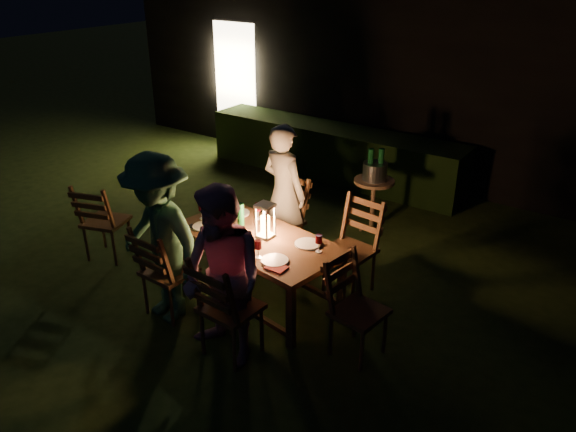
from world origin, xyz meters
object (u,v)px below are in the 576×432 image
Objects in this scene: chair_near_left at (169,286)px; ice_bucket at (375,171)px; dining_table at (258,243)px; side_table at (374,186)px; person_house_side at (284,193)px; bottle_table at (241,216)px; bottle_bucket_b at (380,167)px; chair_far_right at (350,264)px; lantern at (265,222)px; chair_end at (357,325)px; person_opp_left at (159,239)px; chair_near_right at (230,324)px; chair_spare at (107,234)px; chair_far_left at (281,234)px; person_opp_right at (223,278)px; bottle_bucket_a at (370,168)px.

ice_bucket is at bearing 76.29° from chair_near_left.
side_table is at bearing 93.81° from dining_table.
side_table is at bearing 76.29° from chair_near_left.
chair_near_left is 2.93m from ice_bucket.
person_house_side is at bearing 82.51° from chair_near_left.
bottle_bucket_b reaches higher than bottle_table.
chair_far_right is 1.04m from lantern.
chair_far_right is 1.03m from chair_end.
person_opp_left is at bearing -105.49° from bottle_bucket_b.
chair_near_right is 1.07m from lantern.
chair_far_right is at bearing 2.20° from chair_spare.
dining_table is at bearing 118.76° from person_house_side.
lantern is (0.38, -0.79, 0.56)m from chair_far_left.
lantern is 1.17× the size of ice_bucket.
ice_bucket is (-0.48, 1.42, 0.47)m from chair_far_right.
chair_far_right is 0.64× the size of person_opp_right.
chair_near_left is at bearing -105.55° from bottle_bucket_b.
chair_near_left is 1.03m from person_opp_right.
bottle_table is (0.08, -0.79, 0.54)m from chair_far_left.
chair_end reaches higher than ice_bucket.
chair_far_left reaches higher than dining_table.
lantern is (2.02, 0.37, 0.57)m from chair_spare.
chair_spare reaches higher than chair_end.
chair_near_left is 0.53m from person_opp_left.
chair_far_left is 0.64× the size of person_house_side.
chair_near_left is 0.63× the size of person_opp_right.
dining_table is at bearing -143.69° from lantern.
person_house_side is at bearing 17.49° from chair_spare.
chair_far_right is at bearing -73.55° from bottle_bucket_b.
person_opp_left is at bearing -100.74° from chair_near_left.
bottle_bucket_b is (0.10, 0.08, 0.00)m from bottle_bucket_a.
chair_near_left reaches higher than ice_bucket.
chair_far_left is at bearing -111.80° from ice_bucket.
chair_near_left is (-0.56, -0.69, -0.34)m from dining_table.
chair_far_right is at bearing -177.45° from chair_far_left.
chair_far_left is 1.41m from bottle_bucket_a.
chair_spare is 1.84m from bottle_table.
person_opp_left is (-0.24, -1.57, 0.53)m from chair_far_left.
person_opp_left reaches higher than person_house_side.
chair_far_left reaches higher than chair_spare.
person_opp_right is 5.69× the size of bottle_table.
chair_near_left is 0.96m from bottle_table.
person_opp_right is at bearing -88.25° from bottle_bucket_b.
ice_bucket is (2.14, 2.42, 0.49)m from chair_spare.
lantern is at bearing -93.79° from chair_end.
chair_near_right is 2.94m from bottle_bucket_a.
bottle_bucket_b is (0.05, 0.04, 0.05)m from ice_bucket.
bottle_bucket_a is at bearing 102.43° from person_opp_right.
dining_table reaches higher than side_table.
person_opp_left is (-0.90, 0.09, 0.52)m from chair_near_right.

